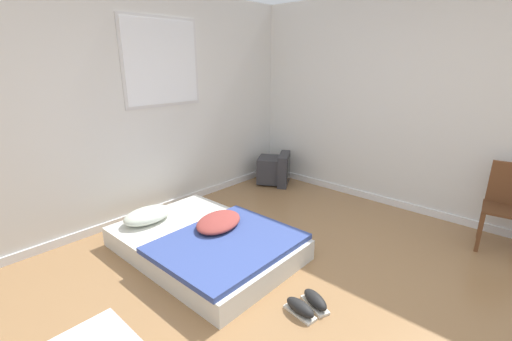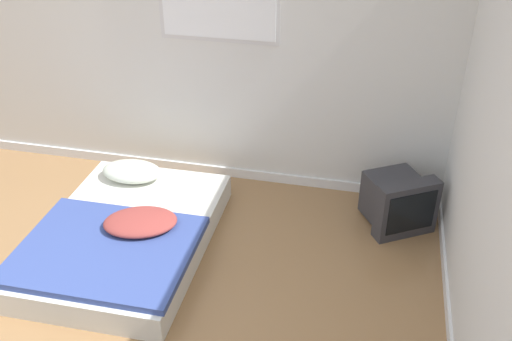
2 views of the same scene
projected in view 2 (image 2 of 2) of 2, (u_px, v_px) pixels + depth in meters
name	position (u px, v px, depth m)	size (l,w,h in m)	color
wall_back	(162.00, 36.00, 4.82)	(7.36, 0.08, 2.60)	silver
mattress_bed	(125.00, 234.00, 4.38)	(1.25, 1.77, 0.35)	silver
crt_tv	(397.00, 201.00, 4.59)	(0.63, 0.63, 0.47)	#333338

